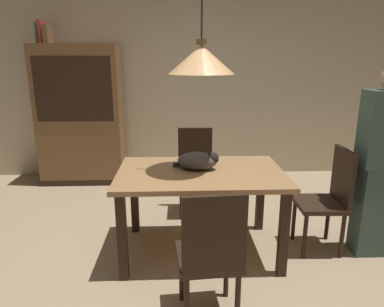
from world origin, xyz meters
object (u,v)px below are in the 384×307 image
chair_far_back (195,167)px  chair_near_front (211,252)px  dining_table (201,182)px  person_standing (380,165)px  book_green_slim (39,33)px  book_red_tall (42,32)px  cat_sleeping (199,161)px  pendant_lamp (201,59)px  hutch_bookcase (81,118)px  chair_right_side (329,195)px  book_brown_thick (48,35)px

chair_far_back → chair_near_front: (0.01, -1.76, 0.00)m
dining_table → person_standing: person_standing is taller
book_green_slim → book_red_tall: 0.05m
chair_far_back → cat_sleeping: size_ratio=2.36×
chair_near_front → cat_sleeping: 0.99m
pendant_lamp → hutch_bookcase: 2.55m
chair_near_front → pendant_lamp: 1.45m
chair_far_back → chair_right_side: size_ratio=1.00×
chair_far_back → book_brown_thick: 2.55m
person_standing → hutch_bookcase: bearing=146.3°
person_standing → book_green_slim: bearing=149.8°
pendant_lamp → book_green_slim: bearing=135.4°
chair_right_side → book_red_tall: (-3.02, 1.91, 1.48)m
chair_right_side → cat_sleeping: (-1.14, 0.06, 0.32)m
chair_right_side → cat_sleeping: chair_right_side is taller
chair_far_back → pendant_lamp: pendant_lamp is taller
chair_far_back → cat_sleeping: (-0.02, -0.82, 0.32)m
dining_table → chair_far_back: chair_far_back is taller
chair_far_back → person_standing: bearing=-32.8°
cat_sleeping → chair_right_side: bearing=-2.9°
book_red_tall → chair_far_back: bearing=-28.7°
chair_far_back → person_standing: 1.80m
chair_near_front → pendant_lamp: (-0.01, 0.88, 1.15)m
chair_right_side → book_red_tall: 3.87m
chair_right_side → pendant_lamp: pendant_lamp is taller
chair_far_back → chair_right_side: 1.43m
person_standing → chair_far_back: bearing=147.2°
chair_far_back → hutch_bookcase: (-1.50, 1.03, 0.38)m
chair_near_front → chair_right_side: bearing=38.0°
chair_right_side → cat_sleeping: bearing=177.1°
chair_near_front → book_green_slim: bearing=124.9°
chair_far_back → hutch_bookcase: hutch_bookcase is taller
chair_right_side → pendant_lamp: bearing=179.9°
chair_near_front → book_brown_thick: size_ratio=3.88×
pendant_lamp → chair_far_back: bearing=90.0°
hutch_bookcase → book_green_slim: bearing=179.8°
dining_table → hutch_bookcase: 2.44m
hutch_bookcase → book_red_tall: bearing=179.8°
chair_far_back → dining_table: bearing=-90.0°
book_brown_thick → chair_far_back: bearing=-29.6°
chair_near_front → dining_table: bearing=90.4°
cat_sleeping → hutch_bookcase: size_ratio=0.21×
hutch_bookcase → cat_sleeping: bearing=-51.3°
chair_near_front → book_brown_thick: book_brown_thick is taller
pendant_lamp → chair_right_side: bearing=-0.1°
cat_sleeping → person_standing: person_standing is taller
cat_sleeping → hutch_bookcase: bearing=128.7°
book_green_slim → book_brown_thick: 0.12m
chair_near_front → book_brown_thick: 3.64m
book_red_tall → book_green_slim: bearing=180.0°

